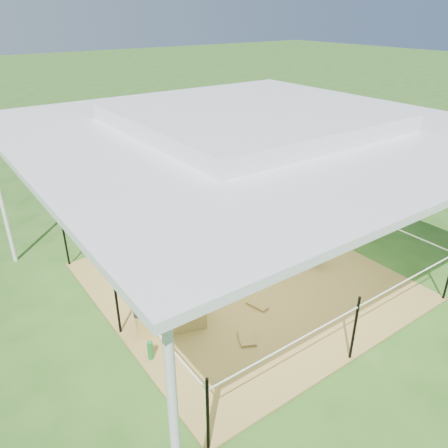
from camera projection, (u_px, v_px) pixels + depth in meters
ground at (245, 281)px, 7.41m from camera, size 90.00×90.00×0.00m
hay_patch at (245, 281)px, 7.41m from camera, size 4.60×4.60×0.03m
canopy_tent at (249, 124)px, 6.22m from camera, size 6.30×6.30×2.90m
rope_fence at (245, 249)px, 7.13m from camera, size 4.54×4.54×1.00m
straw_bale at (170, 312)px, 6.27m from camera, size 1.08×0.78×0.43m
dark_cloth at (169, 298)px, 6.16m from camera, size 1.16×0.85×0.05m
woman at (173, 262)px, 5.97m from camera, size 0.41×0.50×1.17m
green_bottle at (150, 350)px, 5.69m from camera, size 0.10×0.10×0.27m
pony at (240, 240)px, 7.86m from camera, size 0.93×0.45×0.77m
pink_hat at (241, 218)px, 7.66m from camera, size 0.24×0.24×0.11m
foal at (319, 255)px, 7.66m from camera, size 0.99×0.77×0.49m
trash_barrel at (238, 143)px, 13.51m from camera, size 0.72×0.72×0.84m
picnic_table_near at (143, 142)px, 13.99m from camera, size 1.88×1.73×0.64m
picnic_table_far at (193, 121)px, 16.43m from camera, size 2.04×1.82×0.70m
distant_person at (138, 130)px, 14.01m from camera, size 0.77×0.70×1.29m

